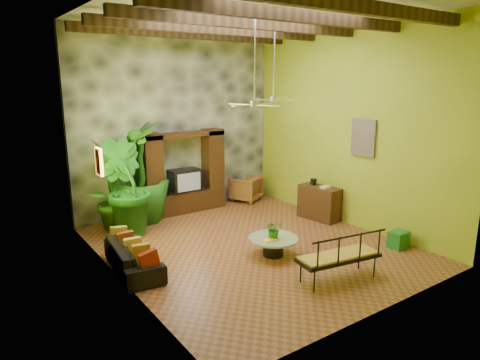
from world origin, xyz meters
TOP-DOWN VIEW (x-y plane):
  - ground at (0.00, 0.00)m, footprint 7.00×7.00m
  - ceiling at (0.00, 0.00)m, footprint 6.00×7.00m
  - back_wall at (0.00, 3.50)m, footprint 6.00×0.02m
  - left_wall at (-3.00, 0.00)m, footprint 0.02×7.00m
  - right_wall at (3.00, 0.00)m, footprint 0.02×7.00m
  - stone_accent_wall at (0.00, 3.44)m, footprint 5.98×0.10m
  - ceiling_beams at (0.00, 0.00)m, footprint 5.95×5.36m
  - entertainment_center at (0.00, 3.14)m, footprint 2.40×0.55m
  - ceiling_fan_front at (-0.20, -0.40)m, footprint 1.28×1.28m
  - ceiling_fan_back at (1.60, 1.20)m, footprint 1.28×1.28m
  - wall_art_mask at (-2.96, 1.00)m, footprint 0.06×0.32m
  - wall_art_painting at (2.96, -0.60)m, footprint 0.06×0.70m
  - sofa at (-2.65, 0.27)m, footprint 0.96×1.98m
  - wicker_armchair at (2.09, 3.08)m, footprint 1.11×1.12m
  - tall_plant_a at (-2.18, 2.85)m, footprint 1.35×1.45m
  - tall_plant_b at (-2.03, 2.34)m, footprint 1.62×1.63m
  - tall_plant_c at (-1.32, 3.06)m, footprint 1.77×1.77m
  - coffee_table at (0.07, -0.74)m, footprint 1.06×1.06m
  - centerpiece_plant at (0.07, -0.76)m, footprint 0.43×0.40m
  - yellow_tray at (-0.08, -0.85)m, footprint 0.29×0.24m
  - iron_bench at (0.33, -2.41)m, footprint 1.68×0.84m
  - side_console at (2.65, 0.47)m, footprint 0.64×1.17m
  - green_bin at (2.65, -2.00)m, footprint 0.44×0.34m

SIDE VIEW (x-z plane):
  - ground at x=0.00m, z-range 0.00..0.00m
  - green_bin at x=2.65m, z-range 0.00..0.37m
  - coffee_table at x=0.07m, z-range 0.06..0.46m
  - sofa at x=-2.65m, z-range 0.00..0.56m
  - wicker_armchair at x=2.09m, z-range 0.00..0.76m
  - yellow_tray at x=-0.08m, z-range 0.40..0.43m
  - side_console at x=2.65m, z-range 0.00..0.89m
  - iron_bench at x=0.33m, z-range 0.25..0.82m
  - centerpiece_plant at x=0.07m, z-range 0.40..0.80m
  - entertainment_center at x=0.00m, z-range -0.18..2.12m
  - tall_plant_a at x=-2.18m, z-range 0.00..2.28m
  - tall_plant_b at x=-2.03m, z-range 0.00..2.31m
  - tall_plant_c at x=-1.32m, z-range 0.00..2.65m
  - wall_art_mask at x=-2.96m, z-range 1.83..2.38m
  - wall_art_painting at x=2.96m, z-range 1.85..2.75m
  - back_wall at x=0.00m, z-range 0.00..5.00m
  - left_wall at x=-3.00m, z-range 0.00..5.00m
  - right_wall at x=3.00m, z-range 0.00..5.00m
  - stone_accent_wall at x=0.00m, z-range 0.01..4.99m
  - ceiling_fan_front at x=-0.20m, z-range 2.47..4.33m
  - ceiling_fan_back at x=1.60m, z-range 2.47..4.33m
  - ceiling_beams at x=0.00m, z-range 4.67..4.89m
  - ceiling at x=0.00m, z-range 4.99..5.01m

